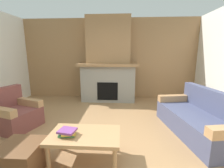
{
  "coord_description": "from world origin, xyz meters",
  "views": [
    {
      "loc": [
        0.42,
        -2.42,
        1.55
      ],
      "look_at": [
        0.21,
        1.04,
        0.85
      ],
      "focal_mm": 24.69,
      "sensor_mm": 36.0,
      "label": 1
    }
  ],
  "objects_px": {
    "couch": "(199,119)",
    "fireplace": "(108,65)",
    "armchair": "(14,114)",
    "coffee_table": "(85,137)",
    "ottoman": "(21,159)"
  },
  "relations": [
    {
      "from": "couch",
      "to": "armchair",
      "type": "height_order",
      "value": "same"
    },
    {
      "from": "armchair",
      "to": "coffee_table",
      "type": "relative_size",
      "value": 0.95
    },
    {
      "from": "armchair",
      "to": "coffee_table",
      "type": "distance_m",
      "value": 1.96
    },
    {
      "from": "coffee_table",
      "to": "ottoman",
      "type": "bearing_deg",
      "value": -160.61
    },
    {
      "from": "fireplace",
      "to": "armchair",
      "type": "bearing_deg",
      "value": -130.15
    },
    {
      "from": "fireplace",
      "to": "coffee_table",
      "type": "relative_size",
      "value": 2.7
    },
    {
      "from": "coffee_table",
      "to": "fireplace",
      "type": "bearing_deg",
      "value": 88.38
    },
    {
      "from": "couch",
      "to": "armchair",
      "type": "relative_size",
      "value": 2.01
    },
    {
      "from": "couch",
      "to": "coffee_table",
      "type": "relative_size",
      "value": 1.92
    },
    {
      "from": "fireplace",
      "to": "ottoman",
      "type": "bearing_deg",
      "value": -104.56
    },
    {
      "from": "coffee_table",
      "to": "ottoman",
      "type": "xyz_separation_m",
      "value": [
        -0.78,
        -0.28,
        -0.18
      ]
    },
    {
      "from": "couch",
      "to": "fireplace",
      "type": "bearing_deg",
      "value": 132.21
    },
    {
      "from": "ottoman",
      "to": "armchair",
      "type": "bearing_deg",
      "value": 127.75
    },
    {
      "from": "coffee_table",
      "to": "ottoman",
      "type": "relative_size",
      "value": 1.92
    },
    {
      "from": "couch",
      "to": "ottoman",
      "type": "relative_size",
      "value": 3.69
    }
  ]
}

